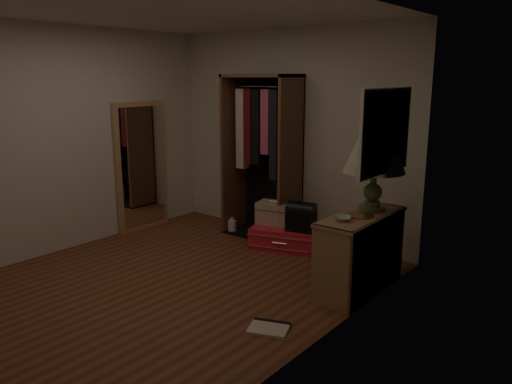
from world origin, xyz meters
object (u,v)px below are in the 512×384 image
at_px(white_jug, 232,226).
at_px(console_bookshelf, 362,249).
at_px(open_wardrobe, 264,143).
at_px(table_lamp, 375,156).
at_px(pink_suitcase, 287,236).
at_px(black_bag, 301,216).
at_px(train_case, 274,213).
at_px(floor_mirror, 142,166).

bearing_deg(white_jug, console_bookshelf, -14.53).
distance_m(open_wardrobe, white_jug, 1.20).
distance_m(table_lamp, white_jug, 2.51).
relative_size(open_wardrobe, pink_suitcase, 2.12).
relative_size(pink_suitcase, table_lamp, 1.31).
bearing_deg(black_bag, train_case, 162.73).
distance_m(console_bookshelf, floor_mirror, 3.27).
bearing_deg(train_case, floor_mirror, -175.93).
distance_m(open_wardrobe, black_bag, 1.08).
distance_m(pink_suitcase, white_jug, 0.89).
bearing_deg(pink_suitcase, white_jug, 161.22).
bearing_deg(open_wardrobe, console_bookshelf, -22.46).
distance_m(black_bag, table_lamp, 1.40).
height_order(open_wardrobe, pink_suitcase, open_wardrobe).
relative_size(console_bookshelf, white_jug, 5.64).
bearing_deg(white_jug, open_wardrobe, 23.42).
bearing_deg(floor_mirror, open_wardrobe, 27.71).
height_order(open_wardrobe, black_bag, open_wardrobe).
distance_m(train_case, table_lamp, 1.77).
relative_size(train_case, table_lamp, 0.62).
xyz_separation_m(pink_suitcase, table_lamp, (1.28, -0.39, 1.16)).
bearing_deg(console_bookshelf, black_bag, 153.61).
height_order(pink_suitcase, train_case, train_case).
distance_m(pink_suitcase, train_case, 0.33).
bearing_deg(train_case, console_bookshelf, -34.92).
xyz_separation_m(open_wardrobe, table_lamp, (1.78, -0.56, 0.09)).
xyz_separation_m(console_bookshelf, white_jug, (-2.17, 0.56, -0.31)).
bearing_deg(train_case, open_wardrobe, 134.69).
height_order(console_bookshelf, floor_mirror, floor_mirror).
xyz_separation_m(black_bag, white_jug, (-1.12, 0.04, -0.35)).
relative_size(console_bookshelf, black_bag, 3.09).
bearing_deg(console_bookshelf, open_wardrobe, 157.54).
bearing_deg(pink_suitcase, open_wardrobe, 142.15).
bearing_deg(floor_mirror, white_jug, 29.21).
height_order(console_bookshelf, train_case, console_bookshelf).
xyz_separation_m(console_bookshelf, table_lamp, (0.00, 0.17, 0.89)).
height_order(console_bookshelf, white_jug, console_bookshelf).
bearing_deg(table_lamp, train_case, 165.47).
distance_m(console_bookshelf, open_wardrobe, 2.08).
bearing_deg(train_case, pink_suitcase, -11.36).
bearing_deg(floor_mirror, console_bookshelf, 0.68).
relative_size(console_bookshelf, pink_suitcase, 1.16).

